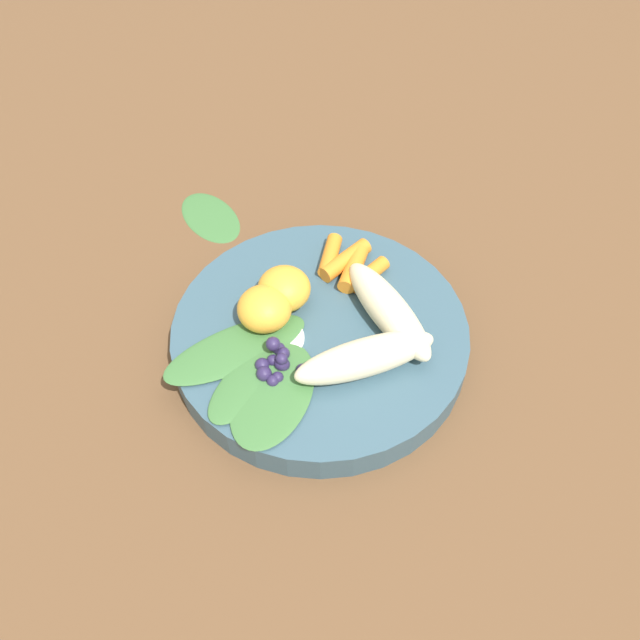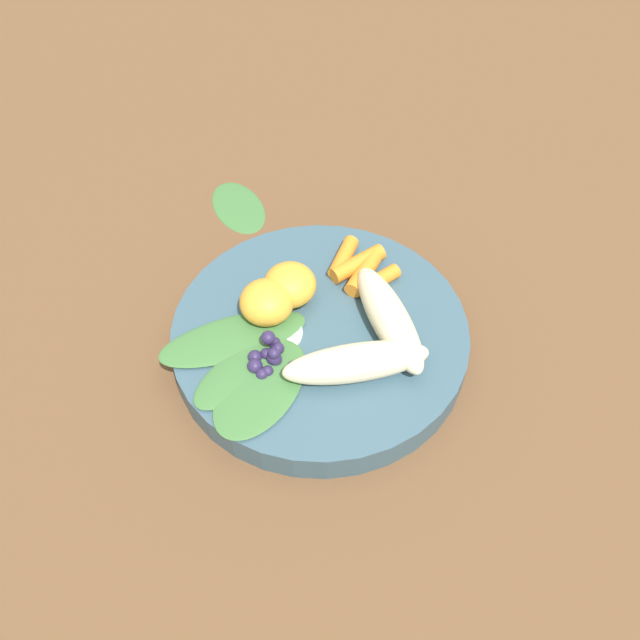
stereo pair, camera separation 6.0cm
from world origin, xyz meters
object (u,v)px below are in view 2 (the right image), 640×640
object	(u,v)px
banana_peeled_left	(389,318)
kale_leaf_stray	(238,206)
bowl	(320,337)
banana_peeled_right	(356,363)
orange_segment_near	(267,302)

from	to	relation	value
banana_peeled_left	kale_leaf_stray	world-z (taller)	banana_peeled_left
bowl	banana_peeled_right	bearing A→B (deg)	-61.82
bowl	banana_peeled_right	size ratio (longest dim) A/B	2.15
bowl	kale_leaf_stray	distance (m)	0.22
banana_peeled_right	bowl	bearing A→B (deg)	110.19
banana_peeled_left	orange_segment_near	size ratio (longest dim) A/B	2.57
bowl	kale_leaf_stray	bearing A→B (deg)	112.87
banana_peeled_left	orange_segment_near	bearing A→B (deg)	61.38
bowl	banana_peeled_right	xyz separation A→B (m)	(0.03, -0.05, 0.03)
banana_peeled_right	orange_segment_near	world-z (taller)	orange_segment_near
banana_peeled_left	banana_peeled_right	size ratio (longest dim) A/B	1.00
banana_peeled_left	orange_segment_near	world-z (taller)	orange_segment_near
banana_peeled_left	orange_segment_near	distance (m)	0.11
banana_peeled_left	kale_leaf_stray	size ratio (longest dim) A/B	1.35
banana_peeled_left	banana_peeled_right	distance (m)	0.06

